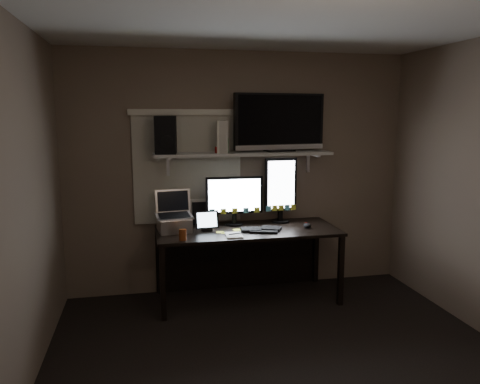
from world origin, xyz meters
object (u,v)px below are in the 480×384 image
object	(u,v)px
cup	(183,235)
game_console	(221,137)
mouse	(307,225)
laptop	(174,212)
desk	(245,243)
monitor_landscape	(234,200)
keyboard	(261,229)
speaker	(166,135)
monitor_portrait	(281,190)
tv	(280,123)
tablet	(207,221)

from	to	relation	value
cup	game_console	distance (m)	1.08
mouse	laptop	size ratio (longest dim) A/B	0.31
desk	monitor_landscape	size ratio (longest dim) A/B	3.06
cup	game_console	bearing A→B (deg)	47.03
mouse	laptop	world-z (taller)	laptop
keyboard	game_console	world-z (taller)	game_console
monitor_landscape	keyboard	size ratio (longest dim) A/B	1.43
mouse	monitor_landscape	bearing A→B (deg)	174.58
cup	speaker	size ratio (longest dim) A/B	0.28
monitor_portrait	mouse	xyz separation A→B (m)	(0.19, -0.30, -0.32)
keyboard	game_console	distance (m)	1.00
tv	monitor_landscape	bearing A→B (deg)	176.44
mouse	speaker	bearing A→B (deg)	-174.53
laptop	keyboard	bearing A→B (deg)	-15.36
desk	keyboard	distance (m)	0.30
keyboard	tv	xyz separation A→B (m)	(0.27, 0.32, 1.03)
keyboard	laptop	world-z (taller)	laptop
monitor_landscape	desk	bearing A→B (deg)	-41.56
desk	keyboard	size ratio (longest dim) A/B	4.39
monitor_landscape	cup	bearing A→B (deg)	-139.24
monitor_portrait	speaker	world-z (taller)	speaker
cup	tablet	bearing A→B (deg)	48.31
keyboard	tv	world-z (taller)	tv
monitor_landscape	tablet	world-z (taller)	monitor_landscape
keyboard	cup	world-z (taller)	cup
mouse	tv	bearing A→B (deg)	140.72
keyboard	laptop	size ratio (longest dim) A/B	1.05
monitor_landscape	monitor_portrait	xyz separation A→B (m)	(0.50, 0.03, 0.09)
desk	monitor_portrait	size ratio (longest dim) A/B	2.60
tablet	cup	world-z (taller)	tablet
tablet	tv	bearing A→B (deg)	12.18
monitor_landscape	tablet	distance (m)	0.40
speaker	monitor_portrait	bearing A→B (deg)	9.44
desk	laptop	world-z (taller)	laptop
monitor_portrait	tv	bearing A→B (deg)	152.10
keyboard	cup	xyz separation A→B (m)	(-0.79, -0.21, 0.04)
monitor_landscape	mouse	distance (m)	0.78
desk	laptop	xyz separation A→B (m)	(-0.72, -0.07, 0.37)
monitor_portrait	laptop	world-z (taller)	monitor_portrait
tv	speaker	distance (m)	1.17
tablet	tv	distance (m)	1.26
game_console	speaker	distance (m)	0.55
desk	tablet	world-z (taller)	tablet
tv	speaker	world-z (taller)	tv
mouse	laptop	bearing A→B (deg)	-169.17
monitor_landscape	speaker	bearing A→B (deg)	-177.60
tablet	speaker	distance (m)	0.92
laptop	tv	distance (m)	1.41
tablet	cup	size ratio (longest dim) A/B	2.27
keyboard	speaker	world-z (taller)	speaker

